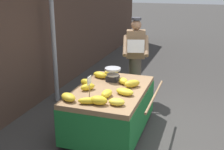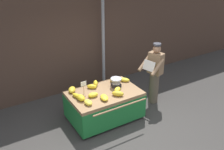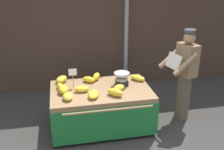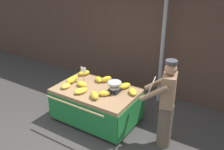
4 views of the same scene
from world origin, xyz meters
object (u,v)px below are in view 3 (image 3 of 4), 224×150
Objects in this scene: banana_bunch_8 at (119,88)px; banana_bunch_2 at (93,94)px; price_sign at (73,74)px; vendor_person at (185,75)px; banana_bunch_3 at (82,89)px; banana_bunch_5 at (96,76)px; banana_bunch_7 at (61,79)px; banana_bunch_0 at (123,76)px; banana_bunch_1 at (63,90)px; banana_bunch_4 at (115,92)px; banana_bunch_9 at (68,97)px; street_pole at (126,30)px; banana_bunch_11 at (61,87)px; banana_cart at (101,99)px; banana_bunch_6 at (138,78)px; banana_bunch_10 at (89,79)px; weighing_scale at (122,79)px.

banana_bunch_2 is at bearing -160.48° from banana_bunch_8.
price_sign is 2.01m from vendor_person.
banana_bunch_3 is (0.12, -0.23, -0.19)m from price_sign.
banana_bunch_7 is (-0.64, 0.01, -0.01)m from banana_bunch_5.
vendor_person is (1.06, -0.39, 0.08)m from banana_bunch_0.
banana_bunch_1 is 2.18m from vendor_person.
banana_bunch_1 is at bearing -87.99° from banana_bunch_7.
banana_bunch_4 is 1.21× the size of banana_bunch_9.
banana_bunch_7 is 2.24m from vendor_person.
street_pole reaches higher than banana_bunch_3.
banana_bunch_9 is 0.41m from banana_bunch_11.
banana_bunch_3 is 1.05× the size of banana_bunch_9.
banana_bunch_7 is at bearing 92.01° from banana_bunch_1.
banana_bunch_3 is (-0.17, 0.24, 0.00)m from banana_bunch_2.
banana_bunch_4 is at bearing -36.92° from price_sign.
banana_bunch_1 reaches higher than banana_cart.
banana_bunch_5 reaches higher than banana_bunch_9.
banana_cart is (-0.82, -1.47, -0.89)m from street_pole.
banana_bunch_0 is 0.91m from banana_bunch_2.
banana_bunch_7 is at bearing 138.74° from banana_bunch_4.
banana_bunch_4 is (-0.63, -1.79, -0.63)m from street_pole.
banana_bunch_9 is (-1.40, -1.77, -0.64)m from street_pole.
banana_bunch_1 is 0.31m from banana_bunch_3.
street_pole is at bearing 72.90° from banana_bunch_0.
price_sign is 0.20× the size of vendor_person.
banana_bunch_6 is 1.22× the size of banana_bunch_8.
street_pole reaches higher than banana_bunch_8.
banana_bunch_7 is at bearing 176.46° from banana_bunch_0.
price_sign reaches higher than banana_bunch_10.
banana_bunch_5 is at bearing 119.57° from banana_bunch_8.
banana_bunch_5 reaches higher than banana_bunch_0.
banana_bunch_2 is 0.41m from banana_bunch_9.
banana_bunch_1 reaches higher than banana_bunch_11.
banana_bunch_0 reaches higher than banana_bunch_8.
banana_bunch_5 is 1.62m from vendor_person.
street_pole is at bearing 115.51° from vendor_person.
price_sign is (-0.85, 0.08, 0.13)m from weighing_scale.
banana_bunch_7 is at bearing 127.82° from price_sign.
banana_bunch_7 is (-1.48, -1.05, -0.63)m from street_pole.
banana_cart is 6.22× the size of weighing_scale.
banana_cart is 0.72m from banana_bunch_11.
banana_bunch_4 is 0.96m from banana_bunch_11.
banana_bunch_4 reaches higher than banana_bunch_3.
banana_bunch_5 is (0.63, 0.46, -0.00)m from banana_bunch_1.
weighing_scale is 1.20× the size of banana_bunch_9.
banana_bunch_7 is at bearing -144.71° from street_pole.
banana_bunch_10 is 0.55m from banana_bunch_11.
price_sign reaches higher than banana_bunch_3.
banana_bunch_3 and banana_bunch_10 have the same top height.
banana_cart is 7.09× the size of banana_bunch_5.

